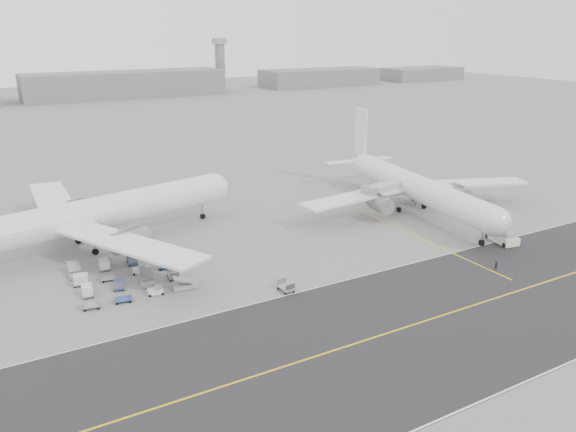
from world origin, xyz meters
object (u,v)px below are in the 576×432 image
airliner_a (85,216)px  jet_bridge (394,189)px  pushback_tug (502,237)px  control_tower (220,64)px  airliner_b (414,186)px  ground_crew_a (496,265)px

airliner_a → jet_bridge: airliner_a is taller
pushback_tug → jet_bridge: size_ratio=0.47×
airliner_a → pushback_tug: airliner_a is taller
control_tower → jet_bridge: control_tower is taller
airliner_b → pushback_tug: (1.72, -22.41, -4.49)m
control_tower → jet_bridge: 251.25m
control_tower → jet_bridge: size_ratio=1.76×
jet_bridge → ground_crew_a: (-6.03, -33.16, -3.77)m
control_tower → pushback_tug: bearing=-102.3°
airliner_a → ground_crew_a: airliner_a is taller
pushback_tug → ground_crew_a: bearing=-134.1°
ground_crew_a → jet_bridge: bearing=81.6°
airliner_a → jet_bridge: 62.29m
airliner_a → airliner_b: size_ratio=1.10×
airliner_a → jet_bridge: (61.59, -9.16, -1.44)m
pushback_tug → jet_bridge: jet_bridge is taller
airliner_a → airliner_b: (64.81, -11.77, -0.61)m
jet_bridge → ground_crew_a: bearing=-111.5°
airliner_a → ground_crew_a: 70.04m
airliner_b → control_tower: bearing=83.6°
airliner_a → ground_crew_a: (55.57, -42.32, -5.21)m
control_tower → pushback_tug: (-58.27, -267.92, -15.29)m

